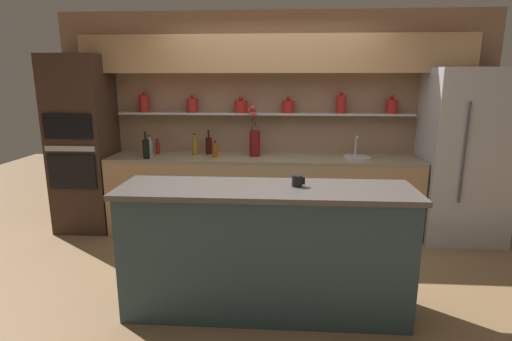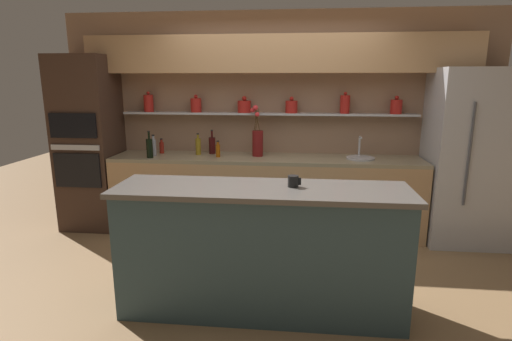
{
  "view_description": "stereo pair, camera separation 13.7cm",
  "coord_description": "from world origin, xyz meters",
  "px_view_note": "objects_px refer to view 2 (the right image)",
  "views": [
    {
      "loc": [
        0.13,
        -3.36,
        1.81
      ],
      "look_at": [
        -0.13,
        0.39,
        0.95
      ],
      "focal_mm": 28.0,
      "sensor_mm": 36.0,
      "label": 1
    },
    {
      "loc": [
        0.26,
        -3.35,
        1.81
      ],
      "look_at": [
        -0.13,
        0.39,
        0.95
      ],
      "focal_mm": 28.0,
      "sensor_mm": 36.0,
      "label": 2
    }
  ],
  "objects_px": {
    "bottle_oil_1": "(198,146)",
    "bottle_spirit_5": "(154,147)",
    "oven_tower": "(89,144)",
    "bottle_wine_2": "(150,148)",
    "sink_fixture": "(360,157)",
    "bottle_wine_3": "(212,145)",
    "coffee_mug": "(293,181)",
    "bottle_sauce_4": "(218,150)",
    "bottle_sauce_0": "(162,147)",
    "flower_vase": "(257,139)",
    "refrigerator": "(470,158)"
  },
  "relations": [
    {
      "from": "bottle_spirit_5",
      "to": "coffee_mug",
      "type": "xyz_separation_m",
      "value": [
        1.68,
        -1.62,
        0.04
      ]
    },
    {
      "from": "sink_fixture",
      "to": "bottle_oil_1",
      "type": "distance_m",
      "value": 1.92
    },
    {
      "from": "bottle_oil_1",
      "to": "bottle_wine_3",
      "type": "relative_size",
      "value": 0.88
    },
    {
      "from": "bottle_oil_1",
      "to": "bottle_wine_2",
      "type": "height_order",
      "value": "bottle_wine_2"
    },
    {
      "from": "bottle_wine_2",
      "to": "coffee_mug",
      "type": "bearing_deg",
      "value": -41.44
    },
    {
      "from": "bottle_sauce_0",
      "to": "coffee_mug",
      "type": "height_order",
      "value": "coffee_mug"
    },
    {
      "from": "refrigerator",
      "to": "coffee_mug",
      "type": "relative_size",
      "value": 19.24
    },
    {
      "from": "flower_vase",
      "to": "bottle_wine_2",
      "type": "distance_m",
      "value": 1.26
    },
    {
      "from": "bottle_sauce_0",
      "to": "bottle_wine_2",
      "type": "relative_size",
      "value": 0.59
    },
    {
      "from": "bottle_wine_3",
      "to": "coffee_mug",
      "type": "height_order",
      "value": "bottle_wine_3"
    },
    {
      "from": "bottle_sauce_0",
      "to": "bottle_oil_1",
      "type": "distance_m",
      "value": 0.47
    },
    {
      "from": "bottle_wine_2",
      "to": "bottle_spirit_5",
      "type": "xyz_separation_m",
      "value": [
        -0.0,
        0.14,
        -0.01
      ]
    },
    {
      "from": "sink_fixture",
      "to": "bottle_oil_1",
      "type": "bearing_deg",
      "value": 178.1
    },
    {
      "from": "bottle_wine_2",
      "to": "bottle_sauce_4",
      "type": "relative_size",
      "value": 1.62
    },
    {
      "from": "oven_tower",
      "to": "bottle_spirit_5",
      "type": "relative_size",
      "value": 8.33
    },
    {
      "from": "bottle_wine_3",
      "to": "bottle_sauce_0",
      "type": "bearing_deg",
      "value": -176.87
    },
    {
      "from": "bottle_sauce_4",
      "to": "bottle_spirit_5",
      "type": "xyz_separation_m",
      "value": [
        -0.78,
        0.01,
        0.02
      ]
    },
    {
      "from": "refrigerator",
      "to": "bottle_wine_3",
      "type": "distance_m",
      "value": 2.94
    },
    {
      "from": "refrigerator",
      "to": "bottle_wine_2",
      "type": "distance_m",
      "value": 3.6
    },
    {
      "from": "refrigerator",
      "to": "oven_tower",
      "type": "bearing_deg",
      "value": 179.53
    },
    {
      "from": "bottle_oil_1",
      "to": "bottle_sauce_4",
      "type": "relative_size",
      "value": 1.33
    },
    {
      "from": "bottle_wine_3",
      "to": "bottle_oil_1",
      "type": "bearing_deg",
      "value": -153.37
    },
    {
      "from": "bottle_oil_1",
      "to": "bottle_spirit_5",
      "type": "xyz_separation_m",
      "value": [
        -0.51,
        -0.12,
        0.0
      ]
    },
    {
      "from": "oven_tower",
      "to": "sink_fixture",
      "type": "distance_m",
      "value": 3.26
    },
    {
      "from": "bottle_oil_1",
      "to": "bottle_wine_3",
      "type": "bearing_deg",
      "value": 26.63
    },
    {
      "from": "bottle_wine_2",
      "to": "bottle_spirit_5",
      "type": "distance_m",
      "value": 0.14
    },
    {
      "from": "bottle_wine_3",
      "to": "coffee_mug",
      "type": "bearing_deg",
      "value": -60.84
    },
    {
      "from": "flower_vase",
      "to": "bottle_sauce_0",
      "type": "xyz_separation_m",
      "value": [
        -1.19,
        0.06,
        -0.13
      ]
    },
    {
      "from": "bottle_wine_2",
      "to": "bottle_oil_1",
      "type": "bearing_deg",
      "value": 26.66
    },
    {
      "from": "bottle_oil_1",
      "to": "bottle_sauce_0",
      "type": "bearing_deg",
      "value": 174.71
    },
    {
      "from": "bottle_sauce_4",
      "to": "coffee_mug",
      "type": "distance_m",
      "value": 1.85
    },
    {
      "from": "oven_tower",
      "to": "bottle_spirit_5",
      "type": "bearing_deg",
      "value": -2.84
    },
    {
      "from": "oven_tower",
      "to": "coffee_mug",
      "type": "xyz_separation_m",
      "value": [
        2.51,
        -1.66,
        0.02
      ]
    },
    {
      "from": "sink_fixture",
      "to": "coffee_mug",
      "type": "bearing_deg",
      "value": -114.04
    },
    {
      "from": "bottle_wine_3",
      "to": "bottle_spirit_5",
      "type": "distance_m",
      "value": 0.7
    },
    {
      "from": "sink_fixture",
      "to": "bottle_oil_1",
      "type": "height_order",
      "value": "bottle_oil_1"
    },
    {
      "from": "sink_fixture",
      "to": "bottle_wine_3",
      "type": "distance_m",
      "value": 1.77
    },
    {
      "from": "oven_tower",
      "to": "bottle_wine_3",
      "type": "height_order",
      "value": "oven_tower"
    },
    {
      "from": "flower_vase",
      "to": "bottle_sauce_0",
      "type": "relative_size",
      "value": 3.28
    },
    {
      "from": "oven_tower",
      "to": "bottle_wine_2",
      "type": "height_order",
      "value": "oven_tower"
    },
    {
      "from": "refrigerator",
      "to": "bottle_oil_1",
      "type": "height_order",
      "value": "refrigerator"
    },
    {
      "from": "bottle_sauce_0",
      "to": "bottle_oil_1",
      "type": "xyz_separation_m",
      "value": [
        0.47,
        -0.04,
        0.03
      ]
    },
    {
      "from": "sink_fixture",
      "to": "bottle_spirit_5",
      "type": "relative_size",
      "value": 1.28
    },
    {
      "from": "oven_tower",
      "to": "bottle_spirit_5",
      "type": "distance_m",
      "value": 0.83
    },
    {
      "from": "flower_vase",
      "to": "coffee_mug",
      "type": "xyz_separation_m",
      "value": [
        0.45,
        -1.72,
        -0.06
      ]
    },
    {
      "from": "bottle_oil_1",
      "to": "coffee_mug",
      "type": "bearing_deg",
      "value": -56.09
    },
    {
      "from": "bottle_sauce_0",
      "to": "bottle_spirit_5",
      "type": "height_order",
      "value": "bottle_spirit_5"
    },
    {
      "from": "bottle_sauce_4",
      "to": "bottle_sauce_0",
      "type": "bearing_deg",
      "value": 167.01
    },
    {
      "from": "oven_tower",
      "to": "bottle_sauce_4",
      "type": "height_order",
      "value": "oven_tower"
    },
    {
      "from": "bottle_oil_1",
      "to": "coffee_mug",
      "type": "relative_size",
      "value": 2.58
    }
  ]
}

